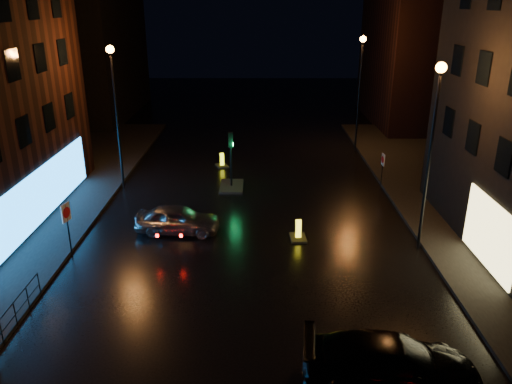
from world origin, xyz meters
TOP-DOWN VIEW (x-y plane):
  - ground at (0.00, 0.00)m, footprint 120.00×120.00m
  - building_far_left at (-16.00, 35.00)m, footprint 8.00×16.00m
  - building_far_right at (15.00, 32.00)m, footprint 8.00×14.00m
  - street_lamp_lfar at (-7.80, 14.00)m, footprint 0.44×0.44m
  - street_lamp_rnear at (7.80, 6.00)m, footprint 0.44×0.44m
  - street_lamp_rfar at (7.80, 22.00)m, footprint 0.44×0.44m
  - traffic_signal at (-1.20, 14.00)m, footprint 1.40×2.40m
  - guard_railing at (-8.00, -1.00)m, footprint 0.05×6.04m
  - silver_hatchback at (-3.51, 7.66)m, footprint 4.15×1.88m
  - dark_sedan at (4.33, -2.72)m, footprint 5.35×2.58m
  - bollard_near at (2.34, 6.95)m, footprint 0.81×1.16m
  - bollard_far at (-2.06, 18.12)m, footprint 1.05×1.25m
  - road_sign_left at (-7.90, 5.19)m, footprint 0.19×0.61m
  - road_sign_right at (7.90, 13.93)m, footprint 0.09×0.52m

SIDE VIEW (x-z plane):
  - ground at x=0.00m, z-range 0.00..0.00m
  - bollard_far at x=-2.06m, z-range -0.26..0.67m
  - bollard_near at x=2.34m, z-range -0.27..0.70m
  - traffic_signal at x=-1.20m, z-range -1.22..2.23m
  - silver_hatchback at x=-3.51m, z-range 0.00..1.38m
  - guard_railing at x=-8.00m, z-range 0.24..1.24m
  - dark_sedan at x=4.33m, z-range 0.00..1.50m
  - road_sign_right at x=7.90m, z-range 0.54..2.69m
  - road_sign_left at x=-7.90m, z-range 0.63..3.15m
  - street_lamp_lfar at x=-7.80m, z-range 1.38..9.75m
  - street_lamp_rnear at x=7.80m, z-range 1.38..9.75m
  - street_lamp_rfar at x=7.80m, z-range 1.38..9.75m
  - building_far_right at x=15.00m, z-range 0.00..12.00m
  - building_far_left at x=-16.00m, z-range 0.00..14.00m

